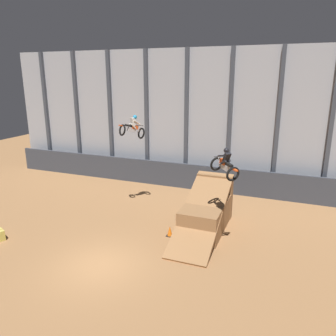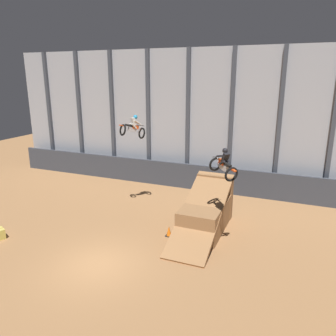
{
  "view_description": "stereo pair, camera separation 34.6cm",
  "coord_description": "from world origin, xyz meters",
  "px_view_note": "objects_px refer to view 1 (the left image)",
  "views": [
    {
      "loc": [
        7.9,
        -11.38,
        8.54
      ],
      "look_at": [
        0.96,
        6.42,
        3.17
      ],
      "focal_mm": 35.0,
      "sensor_mm": 36.0,
      "label": 1
    },
    {
      "loc": [
        8.22,
        -11.25,
        8.54
      ],
      "look_at": [
        0.96,
        6.42,
        3.17
      ],
      "focal_mm": 35.0,
      "sensor_mm": 36.0,
      "label": 2
    }
  ],
  "objects_px": {
    "rider_bike_left_air": "(132,128)",
    "rider_bike_right_air": "(225,165)",
    "traffic_cone_near_ramp": "(170,231)",
    "dirt_ramp": "(207,212)"
  },
  "relations": [
    {
      "from": "rider_bike_right_air",
      "to": "traffic_cone_near_ramp",
      "type": "relative_size",
      "value": 2.85
    },
    {
      "from": "rider_bike_left_air",
      "to": "traffic_cone_near_ramp",
      "type": "relative_size",
      "value": 3.06
    },
    {
      "from": "traffic_cone_near_ramp",
      "to": "dirt_ramp",
      "type": "bearing_deg",
      "value": 48.39
    },
    {
      "from": "dirt_ramp",
      "to": "rider_bike_left_air",
      "type": "bearing_deg",
      "value": 167.32
    },
    {
      "from": "rider_bike_right_air",
      "to": "traffic_cone_near_ramp",
      "type": "distance_m",
      "value": 5.04
    },
    {
      "from": "dirt_ramp",
      "to": "traffic_cone_near_ramp",
      "type": "height_order",
      "value": "dirt_ramp"
    },
    {
      "from": "rider_bike_left_air",
      "to": "rider_bike_right_air",
      "type": "distance_m",
      "value": 7.35
    },
    {
      "from": "dirt_ramp",
      "to": "rider_bike_right_air",
      "type": "bearing_deg",
      "value": -55.74
    },
    {
      "from": "rider_bike_left_air",
      "to": "rider_bike_right_air",
      "type": "height_order",
      "value": "rider_bike_left_air"
    },
    {
      "from": "rider_bike_right_air",
      "to": "traffic_cone_near_ramp",
      "type": "height_order",
      "value": "rider_bike_right_air"
    }
  ]
}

